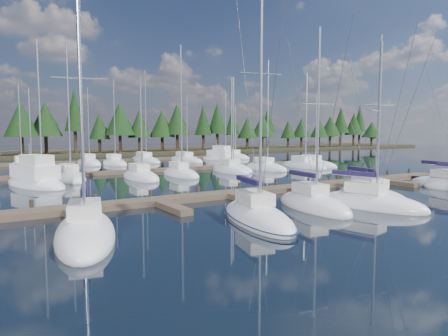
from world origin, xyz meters
TOP-DOWN VIEW (x-y plane):
  - ground at (0.00, 30.00)m, footprint 260.00×260.00m
  - far_shore at (0.00, 90.00)m, footprint 220.00×30.00m
  - main_dock at (0.00, 17.36)m, footprint 44.00×6.13m
  - back_docks at (0.00, 49.58)m, footprint 50.00×21.80m
  - front_sailboat_0 at (-18.49, 11.19)m, footprint 4.97×9.58m
  - front_sailboat_1 at (-9.24, 9.53)m, footprint 4.88×9.02m
  - front_sailboat_2 at (-3.70, 10.66)m, footprint 3.91×7.86m
  - front_sailboat_3 at (0.04, 8.91)m, footprint 4.45×8.18m
  - front_sailboat_4 at (2.32, 10.52)m, footprint 5.17×9.01m
  - back_sailboat_rows at (0.10, 44.80)m, footprint 46.20×33.65m
  - motor_yacht_left at (-18.08, 33.04)m, footprint 6.07×10.42m
  - motor_yacht_right at (15.41, 53.72)m, footprint 4.88×9.21m
  - tree_line at (-1.30, 80.22)m, footprint 187.34×11.09m

SIDE VIEW (x-z plane):
  - ground at x=0.00m, z-range 0.00..0.00m
  - back_docks at x=0.00m, z-range 0.00..0.40m
  - main_dock at x=0.00m, z-range -0.25..0.65m
  - back_sailboat_rows at x=0.10m, z-range -7.90..8.43m
  - front_sailboat_3 at x=0.04m, z-range -5.68..6.23m
  - front_sailboat_4 at x=2.32m, z-range -6.18..6.74m
  - front_sailboat_0 at x=-18.49m, z-range -6.66..7.23m
  - front_sailboat_2 at x=-3.70m, z-range -6.06..6.64m
  - front_sailboat_1 at x=-9.24m, z-range -7.30..7.89m
  - far_shore at x=0.00m, z-range 0.00..0.60m
  - motor_yacht_right at x=15.41m, z-range -1.71..2.67m
  - motor_yacht_left at x=-18.08m, z-range -1.94..3.01m
  - tree_line at x=-1.30m, z-range 0.44..14.24m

